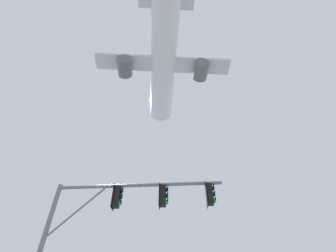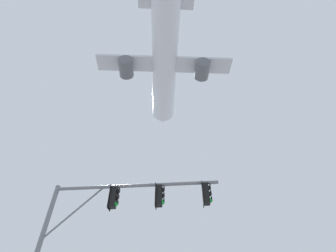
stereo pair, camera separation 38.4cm
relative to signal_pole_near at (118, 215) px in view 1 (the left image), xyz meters
The scene contains 2 objects.
signal_pole_near is the anchor object (origin of this frame).
airplane 37.75m from the signal_pole_near, 85.03° to the left, with size 23.80×30.80×8.42m.
Camera 1 is at (-0.38, -3.46, 1.19)m, focal length 26.59 mm.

